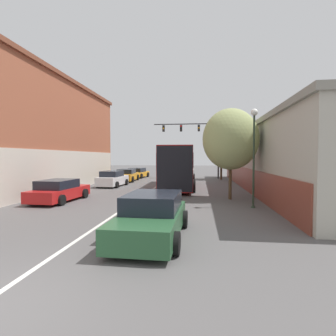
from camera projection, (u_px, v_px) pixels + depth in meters
lane_center_line at (151, 190)px, 20.65m from camera, size 0.14×44.89×0.01m
building_right_storefront at (296, 157)px, 21.32m from camera, size 8.55×27.73×4.97m
bus at (179, 165)px, 22.62m from camera, size 3.02×10.68×3.44m
hatchback_foreground at (152, 217)px, 8.51m from camera, size 2.19×4.52×1.41m
parked_car_left_near at (113, 179)px, 23.46m from camera, size 2.09×4.05×1.40m
parked_car_left_mid at (138, 173)px, 33.52m from camera, size 2.40×4.46×1.25m
parked_car_left_far at (59, 191)px, 15.48m from camera, size 2.18×4.34×1.29m
parked_car_left_distant at (127, 175)px, 28.50m from camera, size 2.16×4.61×1.34m
traffic_signal_gantry at (197, 136)px, 32.34m from camera, size 8.09×0.36×7.04m
street_lamp at (254, 147)px, 13.38m from camera, size 0.36×0.36×5.08m
street_tree_near at (231, 139)px, 16.11m from camera, size 3.42×3.08×5.61m
street_tree_far at (221, 148)px, 30.51m from camera, size 3.10×2.79×5.38m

